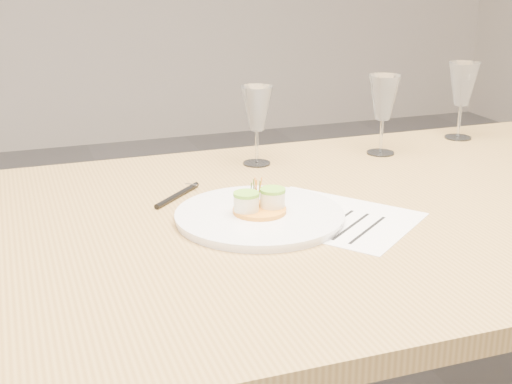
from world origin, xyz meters
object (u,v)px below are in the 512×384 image
object	(u,v)px
wine_glass_1	(257,110)
wine_glass_3	(463,86)
recipe_sheet	(330,217)
dinner_plate	(260,214)
ballpoint_pen	(178,195)
wine_glass_2	(384,99)
dining_table	(286,248)

from	to	relation	value
wine_glass_1	wine_glass_3	bearing A→B (deg)	4.39
recipe_sheet	wine_glass_1	bearing A→B (deg)	53.57
recipe_sheet	wine_glass_1	world-z (taller)	wine_glass_1
dinner_plate	wine_glass_3	size ratio (longest dim) A/B	1.57
dinner_plate	ballpoint_pen	bearing A→B (deg)	122.95
wine_glass_2	wine_glass_3	world-z (taller)	wine_glass_3
wine_glass_1	dinner_plate	bearing A→B (deg)	-108.93
dinner_plate	wine_glass_3	bearing A→B (deg)	28.94
wine_glass_1	wine_glass_2	distance (m)	0.32
ballpoint_pen	wine_glass_3	size ratio (longest dim) A/B	0.59
recipe_sheet	wine_glass_3	world-z (taller)	wine_glass_3
recipe_sheet	wine_glass_3	bearing A→B (deg)	-1.62
dinner_plate	wine_glass_1	size ratio (longest dim) A/B	1.72
dinner_plate	wine_glass_2	xyz separation A→B (m)	(0.44, 0.33, 0.13)
dining_table	wine_glass_2	xyz separation A→B (m)	(0.39, 0.32, 0.21)
ballpoint_pen	wine_glass_3	distance (m)	0.87
wine_glass_2	ballpoint_pen	bearing A→B (deg)	-164.65
dinner_plate	recipe_sheet	distance (m)	0.13
dining_table	wine_glass_2	bearing A→B (deg)	40.10
recipe_sheet	dinner_plate	bearing A→B (deg)	127.61
wine_glass_1	dining_table	bearing A→B (deg)	-100.38
dinner_plate	ballpoint_pen	size ratio (longest dim) A/B	2.68
dining_table	recipe_sheet	size ratio (longest dim) A/B	6.12
ballpoint_pen	wine_glass_2	size ratio (longest dim) A/B	0.61
wine_glass_2	wine_glass_3	bearing A→B (deg)	13.21
dinner_plate	wine_glass_1	world-z (taller)	wine_glass_1
recipe_sheet	wine_glass_2	world-z (taller)	wine_glass_2
dining_table	recipe_sheet	world-z (taller)	recipe_sheet
dinner_plate	dining_table	bearing A→B (deg)	6.80
dining_table	wine_glass_1	xyz separation A→B (m)	(0.06, 0.34, 0.20)
wine_glass_3	wine_glass_2	bearing A→B (deg)	-166.79
ballpoint_pen	wine_glass_2	distance (m)	0.59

